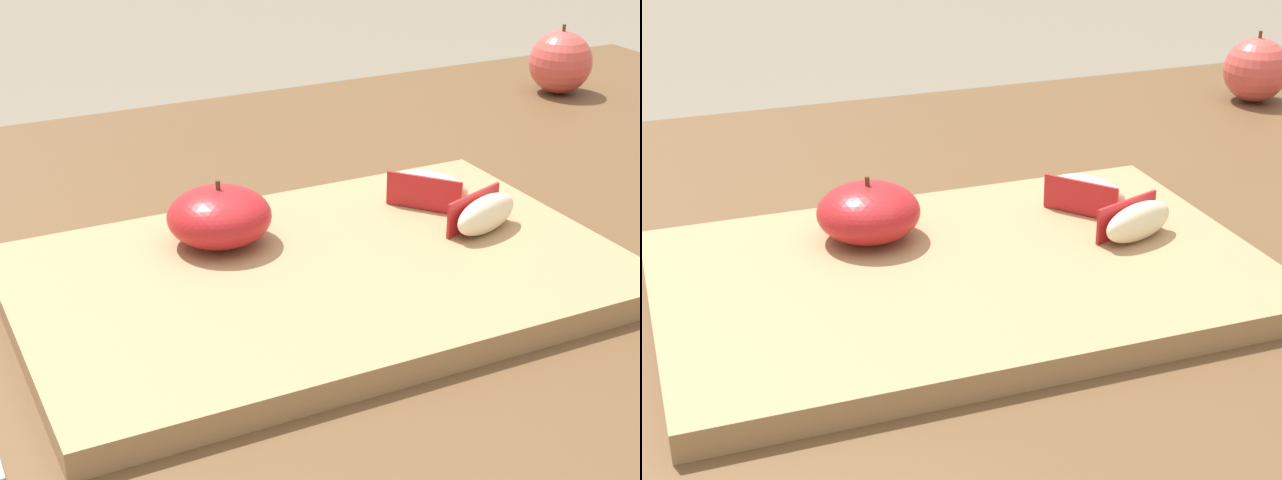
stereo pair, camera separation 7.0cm
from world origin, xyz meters
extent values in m
cube|color=brown|center=(0.00, 0.00, 0.71)|extent=(1.32, 0.84, 0.03)
cube|color=brown|center=(0.60, 0.36, 0.35)|extent=(0.06, 0.06, 0.70)
cube|color=#A37F56|center=(-0.06, -0.08, 0.74)|extent=(0.44, 0.28, 0.02)
ellipsoid|color=#B21E23|center=(-0.11, -0.01, 0.77)|extent=(0.08, 0.08, 0.04)
cylinder|color=#4C3319|center=(-0.11, -0.01, 0.79)|extent=(0.00, 0.00, 0.01)
ellipsoid|color=beige|center=(0.07, -0.02, 0.76)|extent=(0.06, 0.07, 0.03)
cube|color=#B21E23|center=(0.06, -0.02, 0.76)|extent=(0.04, 0.05, 0.03)
ellipsoid|color=beige|center=(0.08, -0.08, 0.76)|extent=(0.07, 0.04, 0.03)
cube|color=#B21E23|center=(0.08, -0.07, 0.76)|extent=(0.06, 0.02, 0.03)
sphere|color=#D14C47|center=(0.43, 0.25, 0.76)|extent=(0.08, 0.08, 0.08)
cylinder|color=#4C3319|center=(0.43, 0.25, 0.80)|extent=(0.00, 0.00, 0.01)
camera|label=1|loc=(-0.34, -0.65, 1.06)|focal=54.53mm
camera|label=2|loc=(-0.28, -0.67, 1.06)|focal=54.53mm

